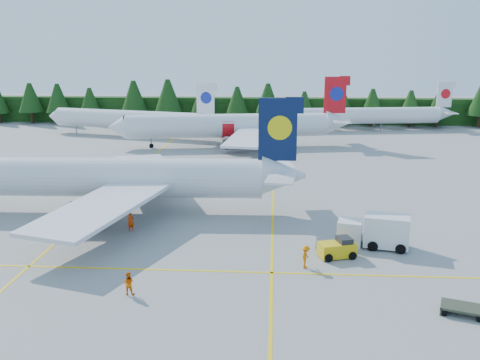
# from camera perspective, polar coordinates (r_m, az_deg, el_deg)

# --- Properties ---
(ground) EXTENTS (320.00, 320.00, 0.00)m
(ground) POSITION_cam_1_polar(r_m,az_deg,el_deg) (49.40, -3.56, -6.87)
(ground) COLOR #979691
(ground) RESTS_ON ground
(taxi_stripe_a) EXTENTS (0.25, 120.00, 0.01)m
(taxi_stripe_a) POSITION_cam_1_polar(r_m,az_deg,el_deg) (70.97, -12.79, -0.72)
(taxi_stripe_a) COLOR yellow
(taxi_stripe_a) RESTS_ON ground
(taxi_stripe_b) EXTENTS (0.25, 120.00, 0.01)m
(taxi_stripe_b) POSITION_cam_1_polar(r_m,az_deg,el_deg) (68.08, 3.58, -1.01)
(taxi_stripe_b) COLOR yellow
(taxi_stripe_b) RESTS_ON ground
(taxi_stripe_cross) EXTENTS (80.00, 0.25, 0.01)m
(taxi_stripe_cross) POSITION_cam_1_polar(r_m,az_deg,el_deg) (43.89, -4.56, -9.63)
(taxi_stripe_cross) COLOR yellow
(taxi_stripe_cross) RESTS_ON ground
(treeline_hedge) EXTENTS (220.00, 4.00, 6.00)m
(treeline_hedge) POSITION_cam_1_polar(r_m,az_deg,el_deg) (128.75, 1.04, 7.44)
(treeline_hedge) COLOR black
(treeline_hedge) RESTS_ON ground
(airliner_navy) EXTENTS (42.93, 35.32, 12.48)m
(airliner_navy) POSITION_cam_1_polar(r_m,az_deg,el_deg) (60.40, -15.82, 0.22)
(airliner_navy) COLOR silver
(airliner_navy) RESTS_ON ground
(airliner_red) EXTENTS (42.65, 34.82, 12.47)m
(airliner_red) POSITION_cam_1_polar(r_m,az_deg,el_deg) (97.13, -1.76, 5.76)
(airliner_red) COLOR silver
(airliner_red) RESTS_ON ground
(airliner_far_left) EXTENTS (37.10, 12.49, 11.01)m
(airliner_far_left) POSITION_cam_1_polar(r_m,az_deg,el_deg) (112.01, -12.50, 6.38)
(airliner_far_left) COLOR silver
(airliner_far_left) RESTS_ON ground
(airliner_far_right) EXTENTS (35.46, 8.30, 10.35)m
(airliner_far_right) POSITION_cam_1_polar(r_m,az_deg,el_deg) (120.13, 13.25, 6.73)
(airliner_far_right) COLOR silver
(airliner_far_right) RESTS_ON ground
(service_truck) EXTENTS (6.60, 3.63, 3.02)m
(service_truck) POSITION_cam_1_polar(r_m,az_deg,el_deg) (49.79, 14.05, -5.28)
(service_truck) COLOR white
(service_truck) RESTS_ON ground
(baggage_tug) EXTENTS (3.40, 2.46, 1.63)m
(baggage_tug) POSITION_cam_1_polar(r_m,az_deg,el_deg) (46.94, 10.39, -7.17)
(baggage_tug) COLOR #E0B30C
(baggage_tug) RESTS_ON ground
(crew_a) EXTENTS (0.84, 0.77, 1.92)m
(crew_a) POSITION_cam_1_polar(r_m,az_deg,el_deg) (53.41, -11.55, -4.43)
(crew_a) COLOR #E73A04
(crew_a) RESTS_ON ground
(crew_b) EXTENTS (0.90, 0.72, 1.75)m
(crew_b) POSITION_cam_1_polar(r_m,az_deg,el_deg) (40.38, -11.83, -10.73)
(crew_b) COLOR #EE6505
(crew_b) RESTS_ON ground
(crew_c) EXTENTS (0.77, 0.93, 1.93)m
(crew_c) POSITION_cam_1_polar(r_m,az_deg,el_deg) (44.26, 7.03, -8.15)
(crew_c) COLOR orange
(crew_c) RESTS_ON ground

